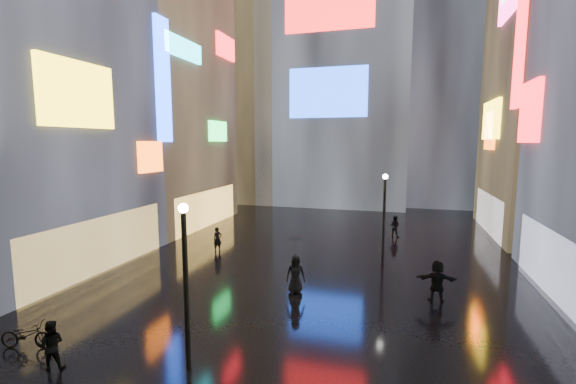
% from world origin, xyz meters
% --- Properties ---
extents(ground, '(140.00, 140.00, 0.00)m').
position_xyz_m(ground, '(0.00, 20.00, 0.00)').
color(ground, black).
rests_on(ground, ground).
extents(building_left_mid, '(10.28, 12.70, 24.00)m').
position_xyz_m(building_left_mid, '(-15.98, 14.01, 11.97)').
color(building_left_mid, black).
rests_on(building_left_mid, ground).
extents(building_left_far, '(10.28, 12.00, 22.00)m').
position_xyz_m(building_left_far, '(-15.98, 26.00, 10.98)').
color(building_left_far, black).
rests_on(building_left_far, ground).
extents(tower_main, '(16.00, 14.20, 42.00)m').
position_xyz_m(tower_main, '(-3.00, 43.97, 21.01)').
color(tower_main, black).
rests_on(tower_main, ground).
extents(tower_flank_right, '(12.00, 12.00, 34.00)m').
position_xyz_m(tower_flank_right, '(9.00, 46.00, 17.00)').
color(tower_flank_right, black).
rests_on(tower_flank_right, ground).
extents(tower_flank_left, '(10.00, 10.00, 26.00)m').
position_xyz_m(tower_flank_left, '(-14.00, 42.00, 13.00)').
color(tower_flank_left, black).
rests_on(tower_flank_left, ground).
extents(lamp_near, '(0.30, 0.30, 5.20)m').
position_xyz_m(lamp_near, '(-1.81, 7.21, 2.94)').
color(lamp_near, black).
rests_on(lamp_near, ground).
extents(lamp_far, '(0.30, 0.30, 5.20)m').
position_xyz_m(lamp_far, '(3.49, 19.70, 2.94)').
color(lamp_far, black).
rests_on(lamp_far, ground).
extents(pedestrian_1, '(0.95, 0.88, 1.55)m').
position_xyz_m(pedestrian_1, '(-5.88, 6.07, 0.78)').
color(pedestrian_1, black).
rests_on(pedestrian_1, ground).
extents(pedestrian_4, '(1.02, 0.85, 1.79)m').
position_xyz_m(pedestrian_4, '(-0.22, 14.01, 0.89)').
color(pedestrian_4, black).
rests_on(pedestrian_4, ground).
extents(pedestrian_5, '(1.76, 0.68, 1.86)m').
position_xyz_m(pedestrian_5, '(6.00, 14.78, 0.93)').
color(pedestrian_5, black).
rests_on(pedestrian_5, ground).
extents(pedestrian_6, '(0.65, 0.68, 1.57)m').
position_xyz_m(pedestrian_6, '(-6.81, 19.27, 0.78)').
color(pedestrian_6, black).
rests_on(pedestrian_6, ground).
extents(pedestrian_7, '(0.90, 0.78, 1.57)m').
position_xyz_m(pedestrian_7, '(4.06, 26.49, 0.79)').
color(pedestrian_7, black).
rests_on(pedestrian_7, ground).
extents(umbrella_2, '(1.41, 1.41, 0.91)m').
position_xyz_m(umbrella_2, '(-0.22, 14.01, 2.24)').
color(umbrella_2, black).
rests_on(umbrella_2, pedestrian_4).
extents(bicycle, '(1.87, 1.04, 0.93)m').
position_xyz_m(bicycle, '(-7.75, 6.78, 0.46)').
color(bicycle, black).
rests_on(bicycle, ground).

